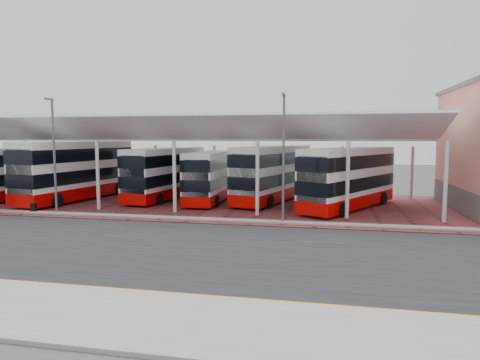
{
  "coord_description": "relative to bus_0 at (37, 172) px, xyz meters",
  "views": [
    {
      "loc": [
        4.7,
        -20.28,
        5.4
      ],
      "look_at": [
        -0.93,
        7.11,
        2.61
      ],
      "focal_mm": 32.0,
      "sensor_mm": 36.0,
      "label": 1
    }
  ],
  "objects": [
    {
      "name": "suitcase",
      "position": [
        5.38,
        -7.69,
        -1.87
      ],
      "size": [
        0.38,
        0.27,
        0.65
      ],
      "primitive_type": "cube",
      "color": "black",
      "rests_on": "forecourt"
    },
    {
      "name": "bus_0",
      "position": [
        0.0,
        0.0,
        0.0
      ],
      "size": [
        4.22,
        10.98,
        4.42
      ],
      "rotation": [
        0.0,
        0.0,
        -0.17
      ],
      "color": "white",
      "rests_on": "forecourt"
    },
    {
      "name": "yellow_line_far",
      "position": [
        21.23,
        -20.73,
        -2.23
      ],
      "size": [
        120.0,
        0.12,
        0.01
      ],
      "primitive_type": "cube",
      "color": "#EFA206",
      "rests_on": "road"
    },
    {
      "name": "bus_1",
      "position": [
        4.9,
        -1.43,
        0.28
      ],
      "size": [
        4.55,
        12.37,
        4.98
      ],
      "rotation": [
        0.0,
        0.0,
        -0.15
      ],
      "color": "white",
      "rests_on": "forecourt"
    },
    {
      "name": "north_kerb",
      "position": [
        21.23,
        -7.83,
        -2.19
      ],
      "size": [
        120.0,
        0.8,
        0.14
      ],
      "primitive_type": "cube",
      "color": "gray",
      "rests_on": "ground"
    },
    {
      "name": "forecourt",
      "position": [
        23.23,
        -1.03,
        -2.23
      ],
      "size": [
        72.0,
        16.0,
        0.06
      ],
      "primitive_type": "cube",
      "color": "maroon",
      "rests_on": "ground"
    },
    {
      "name": "lamp_west",
      "position": [
        7.23,
        -7.76,
        2.1
      ],
      "size": [
        0.16,
        0.9,
        8.07
      ],
      "color": "#585B60",
      "rests_on": "ground"
    },
    {
      "name": "bus_4",
      "position": [
        21.49,
        1.24,
        0.1
      ],
      "size": [
        5.64,
        11.47,
        4.61
      ],
      "rotation": [
        0.0,
        0.0,
        -0.29
      ],
      "color": "white",
      "rests_on": "forecourt"
    },
    {
      "name": "ground",
      "position": [
        21.23,
        -14.03,
        -2.26
      ],
      "size": [
        140.0,
        140.0,
        0.0
      ],
      "primitive_type": "plane",
      "color": "#41433E"
    },
    {
      "name": "yellow_line_near",
      "position": [
        21.23,
        -21.03,
        -2.23
      ],
      "size": [
        120.0,
        0.12,
        0.01
      ],
      "primitive_type": "cube",
      "color": "#EFA206",
      "rests_on": "road"
    },
    {
      "name": "sidewalk",
      "position": [
        21.23,
        -23.03,
        -2.19
      ],
      "size": [
        120.0,
        4.0,
        0.14
      ],
      "primitive_type": "cube",
      "color": "gray",
      "rests_on": "ground"
    },
    {
      "name": "road",
      "position": [
        21.23,
        -15.03,
        -2.25
      ],
      "size": [
        120.0,
        14.0,
        0.02
      ],
      "primitive_type": "cube",
      "color": "black",
      "rests_on": "ground"
    },
    {
      "name": "bus_2",
      "position": [
        12.13,
        0.84,
        -0.0
      ],
      "size": [
        3.9,
        10.94,
        4.41
      ],
      "rotation": [
        0.0,
        0.0,
        -0.14
      ],
      "color": "white",
      "rests_on": "forecourt"
    },
    {
      "name": "bus_5",
      "position": [
        27.53,
        -1.42,
        0.07
      ],
      "size": [
        7.53,
        10.94,
        4.56
      ],
      "rotation": [
        0.0,
        0.0,
        -0.5
      ],
      "color": "white",
      "rests_on": "forecourt"
    },
    {
      "name": "canopy",
      "position": [
        15.23,
        -0.09,
        3.54
      ],
      "size": [
        37.0,
        11.63,
        7.07
      ],
      "color": "silver",
      "rests_on": "ground"
    },
    {
      "name": "bus_3",
      "position": [
        16.42,
        0.39,
        -0.14
      ],
      "size": [
        2.61,
        10.09,
        4.15
      ],
      "rotation": [
        0.0,
        0.0,
        0.01
      ],
      "color": "white",
      "rests_on": "forecourt"
    },
    {
      "name": "lamp_east",
      "position": [
        23.23,
        -7.76,
        2.1
      ],
      "size": [
        0.16,
        0.9,
        8.07
      ],
      "color": "#585B60",
      "rests_on": "ground"
    }
  ]
}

